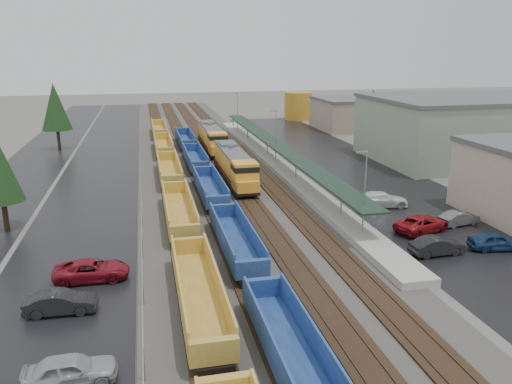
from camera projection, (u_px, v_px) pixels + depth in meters
The scene contains 24 objects.
ballast_strip at pixel (202, 155), 79.82m from camera, with size 20.00×160.00×0.08m, color #302D2B.
trackbed at pixel (202, 154), 79.78m from camera, with size 14.60×160.00×0.22m.
west_parking_lot at pixel (105, 159), 76.67m from camera, with size 10.00×160.00×0.02m, color black.
west_road at pixel (36, 162), 74.56m from camera, with size 9.00×160.00×0.02m, color black.
east_commuter_lot at pixel (337, 162), 74.45m from camera, with size 16.00×100.00×0.02m, color black.
station_platform at pixel (276, 161), 72.25m from camera, with size 3.00×80.00×8.00m.
chainlink_fence at pixel (141, 149), 75.92m from camera, with size 0.08×160.04×2.02m.
industrial_buildings at pixel (469, 134), 73.33m from camera, with size 32.52×75.30×9.50m.
distant_hills at pixel (260, 86), 230.59m from camera, with size 301.00×140.00×25.20m.
tree_west_far at pixel (55, 107), 82.40m from camera, with size 4.84×4.84×11.00m.
tree_east at pixel (372, 111), 82.06m from camera, with size 4.40×4.40×10.00m.
locomotive_lead at pixel (235, 165), 62.53m from camera, with size 2.77×18.27×4.14m.
locomotive_trail at pixel (212, 138), 82.23m from camera, with size 2.77×18.27×4.14m.
well_string_yellow at pixel (173, 187), 56.57m from camera, with size 2.62×102.21×2.33m.
well_string_blue at pixel (220, 210), 48.72m from camera, with size 2.55×95.18×2.26m.
storage_tank at pixel (298, 106), 118.71m from camera, with size 6.50×6.50×6.50m, color #C48A27.
parked_car_west_a at pixel (70, 370), 24.97m from camera, with size 4.59×1.85×1.57m, color #A4A5A9.
parked_car_west_b at pixel (61, 303), 31.72m from camera, with size 4.44×1.55×1.46m, color black.
parked_car_west_c at pixel (92, 270), 36.35m from camera, with size 5.37×2.47×1.49m, color maroon.
parked_car_east_a at pixel (437, 246), 40.80m from camera, with size 4.56×1.59×1.50m, color black.
parked_car_east_b at pixel (422, 224), 45.96m from camera, with size 5.56×2.56×1.54m, color maroon.
parked_car_east_c at pixel (382, 200), 53.26m from camera, with size 5.56×2.26×1.61m, color silver.
parked_car_east_d at pixel (495, 241), 41.81m from camera, with size 4.44×1.79×1.51m, color navy.
parked_car_east_e at pixel (459, 218), 47.71m from camera, with size 4.18×1.46×1.38m, color #585A5D.
Camera 1 is at (-8.76, -18.37, 16.26)m, focal length 35.00 mm.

